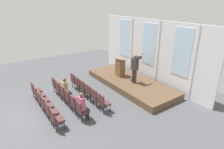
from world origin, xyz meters
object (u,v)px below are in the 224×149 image
at_px(chair_r1_c5, 81,110).
at_px(chair_r2_c1, 39,94).
at_px(audience_r1_c5, 83,105).
at_px(chair_r0_c0, 75,80).
at_px(chair_r1_c4, 75,103).
at_px(chair_r2_c4, 51,111).
at_px(chair_r1_c1, 60,89).
at_px(chair_r1_c2, 65,93).
at_px(speaker, 135,67).
at_px(chair_r0_c5, 103,102).
at_px(chair_r2_c2, 42,99).
at_px(chair_r0_c1, 79,84).
at_px(audience_r1_c2, 66,89).
at_px(chair_r2_c0, 35,90).
at_px(mic_stand, 133,75).
at_px(lectern, 120,68).
at_px(chair_r0_c2, 84,88).
at_px(chair_r2_c5, 56,118).
at_px(chair_r1_c0, 56,84).
at_px(chair_r1_c3, 70,98).
at_px(chair_r0_c3, 90,92).
at_px(chair_r2_c3, 46,105).
at_px(chair_r0_c4, 96,97).

xyz_separation_m(chair_r1_c5, chair_r2_c1, (-2.52, -1.11, 0.00)).
bearing_deg(chair_r2_c1, audience_r1_c5, 25.34).
relative_size(chair_r0_c0, chair_r1_c5, 1.00).
height_order(chair_r1_c4, chair_r2_c4, same).
bearing_deg(chair_r1_c1, chair_r1_c2, 0.00).
relative_size(speaker, chair_r1_c5, 1.84).
height_order(chair_r0_c5, audience_r1_c5, audience_r1_c5).
bearing_deg(speaker, chair_r2_c2, -98.55).
xyz_separation_m(chair_r0_c1, audience_r1_c2, (0.63, -1.03, 0.22)).
distance_m(audience_r1_c2, chair_r2_c0, 1.75).
height_order(mic_stand, chair_r1_c4, mic_stand).
bearing_deg(chair_r0_c1, chair_r1_c5, -23.83).
relative_size(lectern, chair_r0_c2, 1.23).
bearing_deg(chair_r0_c5, audience_r1_c5, -90.00).
bearing_deg(chair_r1_c1, chair_r0_c0, 119.51).
distance_m(chair_r0_c5, chair_r2_c5, 2.23).
distance_m(chair_r1_c1, chair_r2_c5, 2.76).
xyz_separation_m(chair_r0_c1, chair_r1_c0, (-0.63, -1.11, 0.00)).
xyz_separation_m(chair_r1_c2, chair_r2_c5, (1.89, -1.11, 0.00)).
distance_m(chair_r1_c2, audience_r1_c5, 1.90).
xyz_separation_m(chair_r2_c2, chair_r2_c4, (1.26, 0.00, 0.00)).
distance_m(chair_r0_c1, chair_r1_c2, 1.28).
xyz_separation_m(chair_r0_c0, chair_r1_c1, (0.63, -1.11, 0.00)).
relative_size(lectern, chair_r1_c3, 1.23).
bearing_deg(chair_r2_c5, chair_r1_c5, 90.00).
distance_m(speaker, chair_r1_c4, 4.09).
relative_size(chair_r1_c5, chair_r2_c4, 1.00).
distance_m(chair_r2_c4, chair_r2_c5, 0.63).
xyz_separation_m(chair_r0_c2, chair_r0_c3, (0.63, 0.00, 0.00)).
distance_m(chair_r0_c0, chair_r1_c4, 2.76).
relative_size(chair_r1_c1, chair_r1_c5, 1.00).
distance_m(lectern, audience_r1_c5, 4.61).
xyz_separation_m(speaker, chair_r2_c3, (-0.13, -5.09, -0.85)).
height_order(chair_r1_c0, chair_r1_c3, same).
bearing_deg(chair_r0_c1, chair_r1_c4, -30.50).
relative_size(chair_r2_c1, chair_r2_c4, 1.00).
distance_m(speaker, chair_r1_c3, 4.07).
bearing_deg(chair_r2_c4, lectern, 110.06).
height_order(audience_r1_c2, chair_r2_c3, audience_r1_c2).
distance_m(chair_r1_c2, chair_r2_c4, 1.68).
bearing_deg(chair_r2_c3, chair_r1_c3, 90.00).
xyz_separation_m(chair_r1_c1, chair_r2_c0, (-0.63, -1.11, 0.00)).
height_order(chair_r0_c2, chair_r0_c3, same).
bearing_deg(chair_r2_c2, audience_r1_c2, 90.00).
bearing_deg(chair_r1_c5, chair_r2_c4, -119.51).
bearing_deg(chair_r1_c2, chair_r1_c1, 180.00).
xyz_separation_m(chair_r2_c1, chair_r2_c4, (1.89, 0.00, 0.00)).
bearing_deg(mic_stand, speaker, -25.47).
relative_size(chair_r0_c5, chair_r2_c4, 1.00).
relative_size(chair_r0_c2, chair_r0_c4, 1.00).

